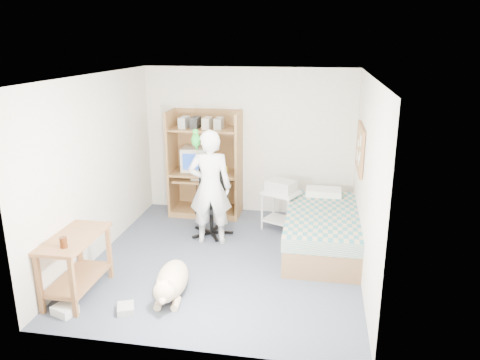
{
  "coord_description": "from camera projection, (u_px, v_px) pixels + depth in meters",
  "views": [
    {
      "loc": [
        1.21,
        -5.77,
        2.94
      ],
      "look_at": [
        0.13,
        0.38,
        1.05
      ],
      "focal_mm": 35.0,
      "sensor_mm": 36.0,
      "label": 1
    }
  ],
  "objects": [
    {
      "name": "floor",
      "position": [
        226.0,
        260.0,
        6.49
      ],
      "size": [
        4.0,
        4.0,
        0.0
      ],
      "primitive_type": "plane",
      "color": "#404757",
      "rests_on": "ground"
    },
    {
      "name": "wall_back",
      "position": [
        249.0,
        142.0,
        8.02
      ],
      "size": [
        3.6,
        0.02,
        2.5
      ],
      "primitive_type": "cube",
      "color": "white",
      "rests_on": "floor"
    },
    {
      "name": "wall_right",
      "position": [
        366.0,
        180.0,
        5.84
      ],
      "size": [
        0.02,
        4.0,
        2.5
      ],
      "primitive_type": "cube",
      "color": "white",
      "rests_on": "floor"
    },
    {
      "name": "wall_left",
      "position": [
        97.0,
        167.0,
        6.43
      ],
      "size": [
        0.02,
        4.0,
        2.5
      ],
      "primitive_type": "cube",
      "color": "white",
      "rests_on": "floor"
    },
    {
      "name": "ceiling",
      "position": [
        224.0,
        76.0,
        5.77
      ],
      "size": [
        3.6,
        4.0,
        0.02
      ],
      "primitive_type": "cube",
      "color": "white",
      "rests_on": "wall_back"
    },
    {
      "name": "computer_hutch",
      "position": [
        206.0,
        168.0,
        8.01
      ],
      "size": [
        1.2,
        0.63,
        1.8
      ],
      "color": "brown",
      "rests_on": "floor"
    },
    {
      "name": "bed",
      "position": [
        322.0,
        230.0,
        6.78
      ],
      "size": [
        1.02,
        2.02,
        0.66
      ],
      "color": "brown",
      "rests_on": "floor"
    },
    {
      "name": "side_desk",
      "position": [
        76.0,
        257.0,
        5.47
      ],
      "size": [
        0.5,
        1.0,
        0.75
      ],
      "color": "brown",
      "rests_on": "floor"
    },
    {
      "name": "corkboard",
      "position": [
        360.0,
        148.0,
        6.63
      ],
      "size": [
        0.04,
        0.94,
        0.66
      ],
      "color": "olive",
      "rests_on": "wall_right"
    },
    {
      "name": "office_chair",
      "position": [
        212.0,
        211.0,
        7.27
      ],
      "size": [
        0.58,
        0.58,
        1.03
      ],
      "rotation": [
        0.0,
        0.0,
        0.15
      ],
      "color": "black",
      "rests_on": "floor"
    },
    {
      "name": "person",
      "position": [
        210.0,
        187.0,
        6.83
      ],
      "size": [
        0.68,
        0.5,
        1.72
      ],
      "primitive_type": "imported",
      "rotation": [
        0.0,
        0.0,
        3.29
      ],
      "color": "white",
      "rests_on": "floor"
    },
    {
      "name": "parrot",
      "position": [
        196.0,
        139.0,
        6.67
      ],
      "size": [
        0.13,
        0.22,
        0.35
      ],
      "rotation": [
        0.0,
        0.0,
        0.15
      ],
      "color": "#148B1E",
      "rests_on": "person"
    },
    {
      "name": "dog",
      "position": [
        171.0,
        281.0,
        5.54
      ],
      "size": [
        0.46,
        1.15,
        0.43
      ],
      "rotation": [
        0.0,
        0.0,
        0.12
      ],
      "color": "#D2B28D",
      "rests_on": "floor"
    },
    {
      "name": "printer_cart",
      "position": [
        281.0,
        204.0,
        7.42
      ],
      "size": [
        0.66,
        0.6,
        0.64
      ],
      "rotation": [
        0.0,
        0.0,
        -0.42
      ],
      "color": "silver",
      "rests_on": "floor"
    },
    {
      "name": "printer",
      "position": [
        281.0,
        186.0,
        7.33
      ],
      "size": [
        0.51,
        0.46,
        0.18
      ],
      "primitive_type": "cube",
      "rotation": [
        0.0,
        0.0,
        -0.42
      ],
      "color": "#B6B6B1",
      "rests_on": "printer_cart"
    },
    {
      "name": "crt_monitor",
      "position": [
        195.0,
        159.0,
        8.0
      ],
      "size": [
        0.46,
        0.48,
        0.4
      ],
      "rotation": [
        0.0,
        0.0,
        0.08
      ],
      "color": "beige",
      "rests_on": "computer_hutch"
    },
    {
      "name": "keyboard",
      "position": [
        205.0,
        179.0,
        7.9
      ],
      "size": [
        0.45,
        0.17,
        0.03
      ],
      "primitive_type": "cube",
      "rotation": [
        0.0,
        0.0,
        0.03
      ],
      "color": "beige",
      "rests_on": "computer_hutch"
    },
    {
      "name": "pencil_cup",
      "position": [
        225.0,
        170.0,
        7.87
      ],
      "size": [
        0.08,
        0.08,
        0.12
      ],
      "primitive_type": "cylinder",
      "color": "yellow",
      "rests_on": "computer_hutch"
    },
    {
      "name": "drink_glass",
      "position": [
        63.0,
        242.0,
        5.1
      ],
      "size": [
        0.08,
        0.08,
        0.12
      ],
      "primitive_type": "cylinder",
      "color": "#3F1C0A",
      "rests_on": "side_desk"
    },
    {
      "name": "floor_box_a",
      "position": [
        65.0,
        310.0,
        5.2
      ],
      "size": [
        0.3,
        0.27,
        0.1
      ],
      "primitive_type": "cube",
      "rotation": [
        0.0,
        0.0,
        -0.36
      ],
      "color": "white",
      "rests_on": "floor"
    },
    {
      "name": "floor_box_b",
      "position": [
        126.0,
        309.0,
        5.24
      ],
      "size": [
        0.25,
        0.27,
        0.08
      ],
      "primitive_type": "cube",
      "rotation": [
        0.0,
        0.0,
        0.39
      ],
      "color": "#AEAEA9",
      "rests_on": "floor"
    }
  ]
}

